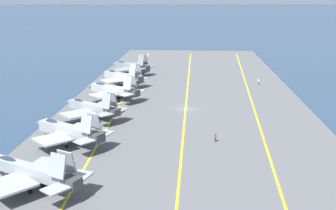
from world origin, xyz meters
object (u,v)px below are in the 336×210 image
(parked_jet_third, at_px, (92,107))
(parked_jet_second, at_px, (68,130))
(parked_jet_fifth, at_px, (122,76))
(parked_jet_nearest, at_px, (31,171))
(crew_brown_vest, at_px, (215,137))
(parked_jet_fourth, at_px, (113,90))
(crew_white_vest, at_px, (258,81))
(parked_jet_sixth, at_px, (130,66))

(parked_jet_third, bearing_deg, parked_jet_second, 178.50)
(parked_jet_third, xyz_separation_m, parked_jet_fifth, (32.45, -0.53, 0.10))
(parked_jet_nearest, distance_m, crew_brown_vest, 31.62)
(parked_jet_fourth, relative_size, crew_white_vest, 9.13)
(parked_jet_nearest, xyz_separation_m, crew_white_vest, (67.91, -38.90, -1.55))
(parked_jet_sixth, relative_size, crew_white_vest, 8.76)
(parked_jet_fifth, bearing_deg, crew_brown_vest, -151.73)
(parked_jet_fifth, relative_size, crew_white_vest, 8.77)
(parked_jet_fifth, xyz_separation_m, crew_white_vest, (3.75, -38.10, -1.62))
(parked_jet_second, height_order, crew_brown_vest, parked_jet_second)
(parked_jet_nearest, height_order, parked_jet_fourth, parked_jet_fourth)
(parked_jet_second, height_order, parked_jet_sixth, parked_jet_sixth)
(parked_jet_fifth, xyz_separation_m, parked_jet_sixth, (16.79, 0.12, 0.03))
(parked_jet_nearest, relative_size, parked_jet_fifth, 1.12)
(parked_jet_fifth, bearing_deg, parked_jet_nearest, 179.29)
(parked_jet_fourth, distance_m, parked_jet_sixth, 32.97)
(parked_jet_fourth, height_order, parked_jet_sixth, parked_jet_sixth)
(parked_jet_second, distance_m, crew_brown_vest, 25.09)
(parked_jet_third, bearing_deg, parked_jet_nearest, 179.52)
(parked_jet_third, bearing_deg, crew_brown_vest, -116.26)
(parked_jet_third, height_order, crew_white_vest, parked_jet_third)
(parked_jet_second, height_order, parked_jet_fourth, parked_jet_fourth)
(crew_brown_vest, bearing_deg, parked_jet_sixth, 21.43)
(crew_white_vest, bearing_deg, parked_jet_sixth, 71.16)
(parked_jet_second, xyz_separation_m, parked_jet_fifth, (47.55, -0.92, 0.01))
(parked_jet_fourth, bearing_deg, crew_brown_vest, -140.58)
(parked_jet_nearest, xyz_separation_m, parked_jet_sixth, (80.95, -0.67, 0.11))
(parked_jet_nearest, distance_m, parked_jet_fifth, 64.17)
(parked_jet_nearest, relative_size, parked_jet_third, 1.13)
(parked_jet_nearest, height_order, parked_jet_sixth, parked_jet_sixth)
(parked_jet_sixth, height_order, crew_brown_vest, parked_jet_sixth)
(parked_jet_nearest, xyz_separation_m, parked_jet_fifth, (64.17, -0.79, 0.07))
(parked_jet_fifth, relative_size, crew_brown_vest, 8.56)
(parked_jet_nearest, height_order, parked_jet_third, parked_jet_third)
(parked_jet_nearest, bearing_deg, crew_brown_vest, -51.53)
(crew_white_vest, bearing_deg, parked_jet_second, 142.74)
(parked_jet_fifth, distance_m, crew_brown_vest, 50.57)
(parked_jet_third, height_order, crew_brown_vest, parked_jet_third)
(parked_jet_second, distance_m, parked_jet_sixth, 64.34)
(parked_jet_fourth, bearing_deg, parked_jet_second, 177.16)
(parked_jet_second, distance_m, parked_jet_fifth, 47.56)
(crew_brown_vest, bearing_deg, crew_white_vest, -16.36)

